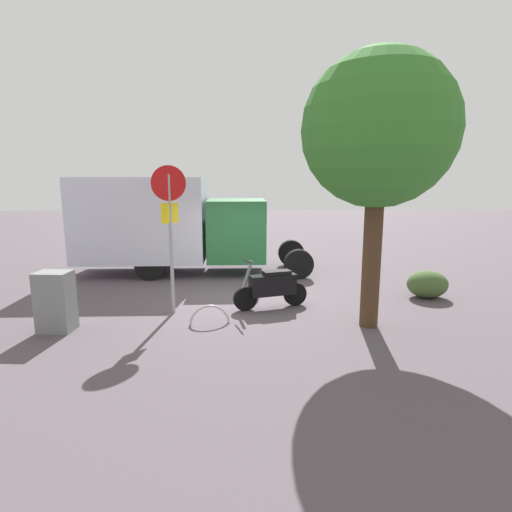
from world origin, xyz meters
The scene contains 8 objects.
ground_plane centered at (0.00, 0.00, 0.00)m, with size 60.00×60.00×0.00m, color #52484F.
box_truck_near centered at (2.35, -3.12, 1.66)m, with size 7.33×2.21×3.05m.
motorcycle centered at (-0.59, 0.69, 0.52)m, with size 1.77×0.74×1.20m.
stop_sign centered at (1.69, 0.96, 2.20)m, with size 0.71×0.33×3.29m.
street_tree centered at (-2.49, 1.96, 3.89)m, with size 2.97×2.97×5.41m.
utility_cabinet centered at (3.84, 1.98, 0.60)m, with size 0.65×0.50×1.21m, color slate.
bike_rack_hoop centered at (0.81, 1.75, 0.00)m, with size 0.85×0.85×0.05m, color #B7B7BC.
shrub_near_sign centered at (-4.63, -0.01, 0.35)m, with size 1.03×0.84×0.70m, color #435B2D.
Camera 1 is at (0.17, 9.95, 3.00)m, focal length 28.72 mm.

